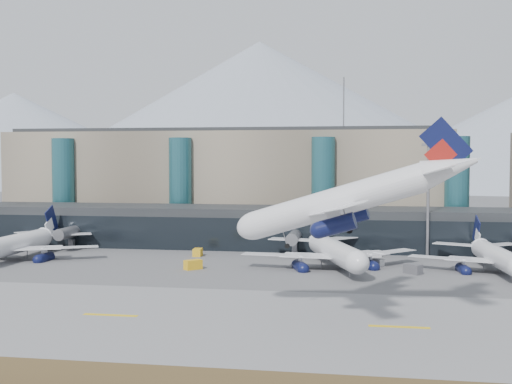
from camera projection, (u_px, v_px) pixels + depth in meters
ground at (265, 298)px, 102.31m from camera, size 900.00×900.00×0.00m
runway_strip at (250, 321)px, 87.52m from camera, size 400.00×40.00×0.04m
runway_markings at (250, 321)px, 87.52m from camera, size 128.00×1.00×0.02m
concourse at (299, 228)px, 158.97m from camera, size 170.00×27.00×10.00m
terminal_main at (227, 181)px, 194.21m from camera, size 130.00×30.00×31.00m
teal_towers at (250, 188)px, 176.92m from camera, size 116.40×19.40×46.00m
mountain_ridge at (361, 126)px, 472.04m from camera, size 910.00×400.00×110.00m
lightmast_mid at (428, 193)px, 144.12m from camera, size 3.00×1.20×25.60m
hero_jet at (360, 190)px, 87.76m from camera, size 35.62×35.60×11.56m
jet_parked_left at (23, 237)px, 143.63m from camera, size 37.85×36.63×12.18m
jet_parked_mid at (330, 243)px, 132.35m from camera, size 36.96×39.05×12.54m
jet_parked_right at (492, 249)px, 127.53m from camera, size 34.49×34.03×11.14m
veh_b at (198, 252)px, 145.70m from camera, size 1.96×3.06×1.72m
veh_c at (413, 269)px, 123.29m from camera, size 3.75×3.65×1.91m
veh_d at (375, 254)px, 144.01m from camera, size 2.96×2.48×1.49m
veh_g at (378, 262)px, 132.66m from camera, size 2.80×2.79×1.46m
veh_h at (193, 265)px, 128.27m from camera, size 3.73×3.71×1.90m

